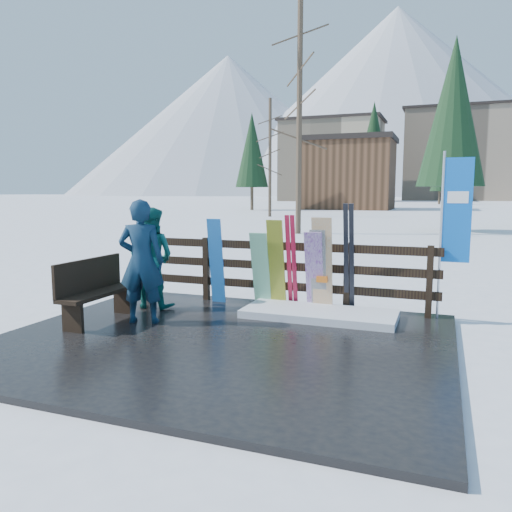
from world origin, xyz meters
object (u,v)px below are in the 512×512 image
at_px(snowboard_0, 216,261).
at_px(snowboard_3, 314,272).
at_px(snowboard_2, 276,264).
at_px(person_back, 151,258).
at_px(snowboard_5, 322,265).
at_px(rental_flag, 453,217).
at_px(bench, 95,288).
at_px(snowboard_1, 261,270).
at_px(person_front, 141,262).
at_px(snowboard_4, 318,271).

bearing_deg(snowboard_0, snowboard_3, 0.00).
xyz_separation_m(snowboard_2, person_back, (-2.05, -0.68, 0.10)).
distance_m(snowboard_5, rental_flag, 2.15).
distance_m(bench, snowboard_1, 2.73).
xyz_separation_m(bench, snowboard_3, (2.98, 1.82, 0.15)).
height_order(snowboard_2, rental_flag, rental_flag).
height_order(rental_flag, person_front, rental_flag).
bearing_deg(person_back, bench, 74.78).
distance_m(snowboard_4, person_back, 2.86).
bearing_deg(person_back, snowboard_2, -163.51).
relative_size(snowboard_1, rental_flag, 0.51).
relative_size(snowboard_1, snowboard_5, 0.84).
bearing_deg(snowboard_2, snowboard_1, 180.00).
xyz_separation_m(snowboard_1, rental_flag, (3.05, 0.27, 0.96)).
xyz_separation_m(snowboard_4, snowboard_5, (0.06, 0.00, 0.10)).
bearing_deg(snowboard_4, bench, -149.15).
bearing_deg(snowboard_1, person_front, -129.62).
height_order(snowboard_3, person_back, person_back).
height_order(snowboard_1, snowboard_2, snowboard_2).
bearing_deg(person_back, snowboard_0, -145.43).
bearing_deg(bench, rental_flag, 22.35).
xyz_separation_m(snowboard_5, person_back, (-2.84, -0.68, 0.07)).
xyz_separation_m(snowboard_5, rental_flag, (1.97, 0.27, 0.82)).
relative_size(bench, snowboard_0, 0.98).
bearing_deg(rental_flag, snowboard_2, -174.42).
xyz_separation_m(bench, snowboard_2, (2.32, 1.82, 0.25)).
relative_size(snowboard_2, snowboard_5, 0.97).
distance_m(person_front, person_back, 1.03).
bearing_deg(snowboard_4, person_front, -145.58).
relative_size(bench, snowboard_1, 1.13).
bearing_deg(snowboard_0, person_front, -106.92).
bearing_deg(snowboard_2, snowboard_3, 0.00).
relative_size(snowboard_2, person_front, 0.82).
height_order(snowboard_0, snowboard_1, snowboard_0).
bearing_deg(snowboard_2, rental_flag, 5.58).
relative_size(bench, snowboard_2, 0.97).
height_order(snowboard_1, person_back, person_back).
height_order(snowboard_0, person_front, person_front).
distance_m(bench, snowboard_5, 3.61).
relative_size(snowboard_2, snowboard_3, 1.13).
height_order(snowboard_2, snowboard_3, snowboard_2).
bearing_deg(person_front, rental_flag, -175.49).
bearing_deg(person_back, snowboard_1, -160.78).
height_order(snowboard_0, snowboard_2, snowboard_2).
height_order(snowboard_1, snowboard_3, snowboard_3).
bearing_deg(rental_flag, person_front, -156.81).
bearing_deg(snowboard_3, snowboard_4, 0.00).
bearing_deg(snowboard_1, snowboard_4, 0.00).
xyz_separation_m(rental_flag, person_back, (-4.81, -0.95, -0.74)).
distance_m(snowboard_4, snowboard_5, 0.12).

